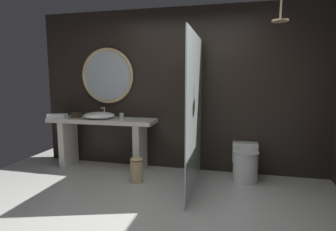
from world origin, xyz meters
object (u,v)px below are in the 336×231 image
(vessel_sink, at_px, (99,115))
(toilet, at_px, (245,163))
(tissue_box, at_px, (76,115))
(waste_bin, at_px, (137,170))
(folded_hand_towel, at_px, (57,116))
(rain_shower_head, at_px, (280,19))
(tumbler_cup, at_px, (122,116))
(round_wall_mirror, at_px, (107,76))

(vessel_sink, distance_m, toilet, 2.41)
(tissue_box, distance_m, waste_bin, 1.48)
(folded_hand_towel, bearing_deg, tissue_box, 25.64)
(rain_shower_head, height_order, folded_hand_towel, rain_shower_head)
(vessel_sink, xyz_separation_m, waste_bin, (0.80, -0.44, -0.71))
(tumbler_cup, height_order, folded_hand_towel, tumbler_cup)
(folded_hand_towel, bearing_deg, round_wall_mirror, 27.56)
(waste_bin, bearing_deg, toilet, 16.88)
(tissue_box, height_order, rain_shower_head, rain_shower_head)
(waste_bin, bearing_deg, rain_shower_head, 6.24)
(round_wall_mirror, xyz_separation_m, rain_shower_head, (2.63, -0.51, 0.70))
(toilet, height_order, waste_bin, toilet)
(round_wall_mirror, xyz_separation_m, waste_bin, (0.76, -0.71, -1.35))
(tissue_box, xyz_separation_m, rain_shower_head, (3.09, -0.25, 1.35))
(vessel_sink, distance_m, rain_shower_head, 2.99)
(waste_bin, distance_m, folded_hand_towel, 1.68)
(vessel_sink, distance_m, folded_hand_towel, 0.70)
(vessel_sink, relative_size, rain_shower_head, 1.75)
(rain_shower_head, xyz_separation_m, toilet, (-0.34, 0.26, -1.97))
(rain_shower_head, bearing_deg, waste_bin, -173.76)
(tissue_box, xyz_separation_m, waste_bin, (1.22, -0.46, -0.69))
(waste_bin, bearing_deg, tumbler_cup, 131.01)
(tissue_box, bearing_deg, rain_shower_head, -4.69)
(round_wall_mirror, xyz_separation_m, toilet, (2.29, -0.24, -1.27))
(tumbler_cup, height_order, toilet, tumbler_cup)
(tumbler_cup, bearing_deg, rain_shower_head, -6.99)
(vessel_sink, distance_m, tissue_box, 0.42)
(round_wall_mirror, relative_size, folded_hand_towel, 3.23)
(tumbler_cup, distance_m, tissue_box, 0.80)
(vessel_sink, relative_size, toilet, 0.97)
(rain_shower_head, bearing_deg, vessel_sink, 174.89)
(vessel_sink, height_order, tumbler_cup, vessel_sink)
(round_wall_mirror, bearing_deg, waste_bin, -43.00)
(vessel_sink, bearing_deg, tumbler_cup, 6.36)
(tissue_box, distance_m, round_wall_mirror, 0.84)
(toilet, bearing_deg, folded_hand_towel, -177.39)
(rain_shower_head, bearing_deg, folded_hand_towel, 177.91)
(round_wall_mirror, relative_size, rain_shower_head, 3.12)
(waste_bin, bearing_deg, round_wall_mirror, 137.00)
(vessel_sink, relative_size, waste_bin, 1.42)
(toilet, relative_size, waste_bin, 1.46)
(round_wall_mirror, distance_m, rain_shower_head, 2.76)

